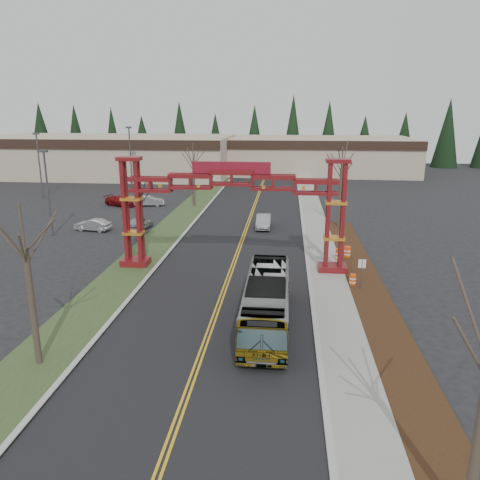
# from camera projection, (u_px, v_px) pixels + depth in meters

# --- Properties ---
(ground) EXTENTS (200.00, 200.00, 0.00)m
(ground) POSITION_uv_depth(u_px,v_px,m) (184.00, 402.00, 20.56)
(ground) COLOR black
(ground) RESTS_ON ground
(road) EXTENTS (12.00, 110.00, 0.02)m
(road) POSITION_uv_depth(u_px,v_px,m) (240.00, 245.00, 44.52)
(road) COLOR black
(road) RESTS_ON ground
(lane_line_left) EXTENTS (0.12, 100.00, 0.01)m
(lane_line_left) POSITION_uv_depth(u_px,v_px,m) (239.00, 244.00, 44.53)
(lane_line_left) COLOR gold
(lane_line_left) RESTS_ON road
(lane_line_right) EXTENTS (0.12, 100.00, 0.01)m
(lane_line_right) POSITION_uv_depth(u_px,v_px,m) (242.00, 245.00, 44.50)
(lane_line_right) COLOR gold
(lane_line_right) RESTS_ON road
(curb_right) EXTENTS (0.30, 110.00, 0.15)m
(curb_right) POSITION_uv_depth(u_px,v_px,m) (306.00, 246.00, 43.91)
(curb_right) COLOR #AFB0AA
(curb_right) RESTS_ON ground
(sidewalk_right) EXTENTS (2.60, 110.00, 0.14)m
(sidewalk_right) POSITION_uv_depth(u_px,v_px,m) (321.00, 246.00, 43.77)
(sidewalk_right) COLOR gray
(sidewalk_right) RESTS_ON ground
(landscape_strip) EXTENTS (2.60, 50.00, 0.12)m
(landscape_strip) POSITION_uv_depth(u_px,v_px,m) (379.00, 315.00, 29.14)
(landscape_strip) COLOR black
(landscape_strip) RESTS_ON ground
(grass_median) EXTENTS (4.00, 110.00, 0.08)m
(grass_median) POSITION_uv_depth(u_px,v_px,m) (158.00, 242.00, 45.28)
(grass_median) COLOR #304020
(grass_median) RESTS_ON ground
(curb_left) EXTENTS (0.30, 110.00, 0.15)m
(curb_left) POSITION_uv_depth(u_px,v_px,m) (177.00, 242.00, 45.10)
(curb_left) COLOR #AFB0AA
(curb_left) RESTS_ON ground
(gateway_arch) EXTENTS (18.20, 1.60, 8.90)m
(gateway_arch) POSITION_uv_depth(u_px,v_px,m) (232.00, 196.00, 36.21)
(gateway_arch) COLOR maroon
(gateway_arch) RESTS_ON ground
(retail_building_west) EXTENTS (46.00, 22.30, 7.50)m
(retail_building_west) POSITION_uv_depth(u_px,v_px,m) (112.00, 156.00, 91.41)
(retail_building_west) COLOR #BAA58E
(retail_building_west) RESTS_ON ground
(retail_building_east) EXTENTS (38.00, 20.30, 7.00)m
(retail_building_east) POSITION_uv_depth(u_px,v_px,m) (316.00, 155.00, 95.28)
(retail_building_east) COLOR #BAA58E
(retail_building_east) RESTS_ON ground
(conifer_treeline) EXTENTS (116.10, 5.60, 13.00)m
(conifer_treeline) POSITION_uv_depth(u_px,v_px,m) (271.00, 137.00, 106.97)
(conifer_treeline) COLOR black
(conifer_treeline) RESTS_ON ground
(transit_bus) EXTENTS (2.54, 10.83, 3.01)m
(transit_bus) POSITION_uv_depth(u_px,v_px,m) (267.00, 302.00, 27.53)
(transit_bus) COLOR #9B9DA3
(transit_bus) RESTS_ON ground
(silver_sedan) EXTENTS (1.58, 4.42, 1.45)m
(silver_sedan) POSITION_uv_depth(u_px,v_px,m) (264.00, 221.00, 50.73)
(silver_sedan) COLOR #A5A8AD
(silver_sedan) RESTS_ON ground
(parked_car_near_a) EXTENTS (2.27, 4.41, 1.43)m
(parked_car_near_a) POSITION_uv_depth(u_px,v_px,m) (139.00, 223.00, 49.91)
(parked_car_near_a) COLOR #9A9EA1
(parked_car_near_a) RESTS_ON ground
(parked_car_near_b) EXTENTS (4.00, 1.95, 1.26)m
(parked_car_near_b) POSITION_uv_depth(u_px,v_px,m) (93.00, 225.00, 49.58)
(parked_car_near_b) COLOR #BABABA
(parked_car_near_b) RESTS_ON ground
(parked_car_mid_a) EXTENTS (4.91, 3.54, 1.32)m
(parked_car_mid_a) POSITION_uv_depth(u_px,v_px,m) (120.00, 201.00, 62.42)
(parked_car_mid_a) COLOR maroon
(parked_car_mid_a) RESTS_ON ground
(parked_car_far_a) EXTENTS (4.32, 2.27, 1.35)m
(parked_car_far_a) POSITION_uv_depth(u_px,v_px,m) (149.00, 201.00, 62.46)
(parked_car_far_a) COLOR #B1B4BA
(parked_car_far_a) RESTS_ON ground
(bare_tree_median_near) EXTENTS (3.27, 3.27, 8.28)m
(bare_tree_median_near) POSITION_uv_depth(u_px,v_px,m) (25.00, 249.00, 22.05)
(bare_tree_median_near) COLOR #382D26
(bare_tree_median_near) RESTS_ON ground
(bare_tree_median_mid) EXTENTS (2.91, 2.91, 7.66)m
(bare_tree_median_mid) POSITION_uv_depth(u_px,v_px,m) (140.00, 193.00, 39.28)
(bare_tree_median_mid) COLOR #382D26
(bare_tree_median_mid) RESTS_ON ground
(bare_tree_median_far) EXTENTS (3.44, 3.44, 8.24)m
(bare_tree_median_far) POSITION_uv_depth(u_px,v_px,m) (193.00, 161.00, 60.94)
(bare_tree_median_far) COLOR #382D26
(bare_tree_median_far) RESTS_ON ground
(bare_tree_right_far) EXTENTS (3.51, 3.51, 8.73)m
(bare_tree_right_far) POSITION_uv_depth(u_px,v_px,m) (342.00, 169.00, 49.65)
(bare_tree_right_far) COLOR #382D26
(bare_tree_right_far) RESTS_ON ground
(light_pole_near) EXTENTS (0.75, 0.37, 8.64)m
(light_pole_near) POSITION_uv_depth(u_px,v_px,m) (48.00, 187.00, 46.39)
(light_pole_near) COLOR #3F3F44
(light_pole_near) RESTS_ON ground
(light_pole_mid) EXTENTS (0.81, 0.40, 9.31)m
(light_pole_mid) POSITION_uv_depth(u_px,v_px,m) (39.00, 161.00, 66.56)
(light_pole_mid) COLOR #3F3F44
(light_pole_mid) RESTS_ON ground
(light_pole_far) EXTENTS (0.86, 0.43, 9.89)m
(light_pole_far) POSITION_uv_depth(u_px,v_px,m) (130.00, 153.00, 74.43)
(light_pole_far) COLOR #3F3F44
(light_pole_far) RESTS_ON ground
(street_sign) EXTENTS (0.52, 0.06, 2.29)m
(street_sign) POSITION_uv_depth(u_px,v_px,m) (362.00, 268.00, 32.90)
(street_sign) COLOR #3F3F44
(street_sign) RESTS_ON ground
(barrel_south) EXTENTS (0.48, 0.48, 0.90)m
(barrel_south) POSITION_uv_depth(u_px,v_px,m) (353.00, 280.00, 34.02)
(barrel_south) COLOR #FD4E0E
(barrel_south) RESTS_ON ground
(barrel_mid) EXTENTS (0.59, 0.59, 1.09)m
(barrel_mid) POSITION_uv_depth(u_px,v_px,m) (339.00, 255.00, 39.50)
(barrel_mid) COLOR #FD4E0E
(barrel_mid) RESTS_ON ground
(barrel_north) EXTENTS (0.57, 0.57, 1.05)m
(barrel_north) POSITION_uv_depth(u_px,v_px,m) (347.00, 252.00, 40.38)
(barrel_north) COLOR #FD4E0E
(barrel_north) RESTS_ON ground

